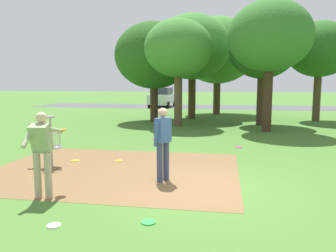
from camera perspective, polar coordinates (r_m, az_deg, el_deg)
The scene contains 19 objects.
ground_plane at distance 7.41m, azimuth 5.60°, elevation -10.49°, with size 160.00×160.00×0.00m, color #47752D.
dirt_tee_pad at distance 8.93m, azimuth -9.17°, elevation -7.41°, with size 6.42×4.92×0.01m, color brown.
disc_golf_basket at distance 9.54m, azimuth -19.65°, elevation -2.19°, with size 0.98×0.58×1.39m.
player_foreground_watching at distance 7.64m, azimuth -0.89°, elevation -2.43°, with size 0.45×0.49×1.71m.
player_throwing at distance 6.98m, azimuth -20.73°, elevation -3.69°, with size 0.43×1.14×1.71m.
frisbee_near_basket at distance 10.16m, azimuth -15.56°, elevation -5.74°, with size 0.25×0.25×0.02m, color gold.
frisbee_by_tee at distance 5.67m, azimuth -3.38°, elevation -16.10°, with size 0.25×0.25×0.02m, color green.
frisbee_mid_grass at distance 9.87m, azimuth -8.37°, elevation -5.93°, with size 0.22×0.22×0.02m, color gold.
frisbee_far_left at distance 12.07m, azimuth 11.97°, elevation -3.57°, with size 0.22×0.22×0.02m, color #E53D99.
frisbee_far_right at distance 5.83m, azimuth -18.95°, elevation -15.81°, with size 0.22×0.22×0.02m, color white.
tree_near_left at distance 18.80m, azimuth 15.86°, elevation 12.33°, with size 3.57×3.57×5.53m.
tree_near_right at distance 19.87m, azimuth -2.45°, elevation 11.91°, with size 4.55×4.55×5.79m.
tree_mid_left at distance 16.40m, azimuth 17.02°, elevation 14.40°, with size 3.83×3.83×6.02m.
tree_mid_center at distance 21.36m, azimuth 4.19°, elevation 13.30°, with size 4.75×4.75×6.52m.
tree_far_left at distance 17.60m, azimuth 1.78°, elevation 13.06°, with size 3.53×3.53×5.55m.
tree_far_center at distance 24.57m, azimuth 8.48°, elevation 12.63°, with size 5.53×5.53×6.92m.
tree_far_right at distance 21.96m, azimuth 24.49°, elevation 11.79°, with size 3.82×3.82×5.86m.
parking_lot_strip at distance 32.09m, azimuth 8.90°, elevation 3.23°, with size 36.00×6.00×0.01m, color #4C4C51.
parked_car_leftmost at distance 31.90m, azimuth -0.99°, elevation 4.95°, with size 2.21×4.32×1.84m.
Camera 1 is at (0.49, -7.04, 2.27)m, focal length 35.64 mm.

